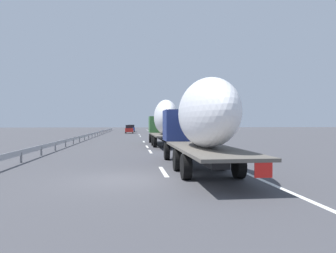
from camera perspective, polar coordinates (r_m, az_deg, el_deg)
ground_plane at (r=52.82m, az=-6.89°, el=-1.91°), size 260.00×260.00×0.00m
lane_stripe_0 at (r=15.01m, az=-0.84°, el=-8.11°), size 3.20×0.20×0.01m
lane_stripe_1 at (r=25.55m, az=-3.21°, el=-4.52°), size 3.20×0.20×0.01m
lane_stripe_2 at (r=30.90m, az=-3.79°, el=-3.64°), size 3.20×0.20×0.01m
lane_stripe_3 at (r=39.40m, az=-4.39°, el=-2.74°), size 3.20×0.20×0.01m
lane_stripe_4 at (r=56.04m, az=-5.03°, el=-1.76°), size 3.20×0.20×0.01m
lane_stripe_5 at (r=63.88m, az=-5.21°, el=-1.47°), size 3.20×0.20×0.01m
edge_line_right at (r=58.04m, az=-1.42°, el=-1.68°), size 110.00×0.20×0.01m
truck_lead at (r=32.08m, az=-0.68°, el=1.11°), size 13.67×2.55×4.56m
truck_trailing at (r=15.32m, az=5.80°, el=1.20°), size 12.93×2.55×4.26m
car_blue_sedan at (r=87.06m, az=-6.63°, el=-0.31°), size 4.49×1.88×1.91m
car_red_compact at (r=73.59m, az=-7.00°, el=-0.46°), size 4.45×1.85×1.91m
road_sign at (r=51.47m, az=0.58°, el=0.56°), size 0.10×0.90×3.29m
tree_0 at (r=62.97m, az=4.26°, el=2.40°), size 3.68×3.68×6.64m
tree_1 at (r=76.55m, az=1.73°, el=1.73°), size 2.63×2.63×5.86m
tree_2 at (r=90.65m, az=1.21°, el=1.60°), size 3.82×3.82×6.62m
guardrail_median at (r=56.15m, az=-13.00°, el=-1.18°), size 94.00×0.10×0.76m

